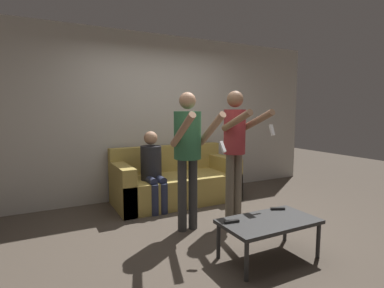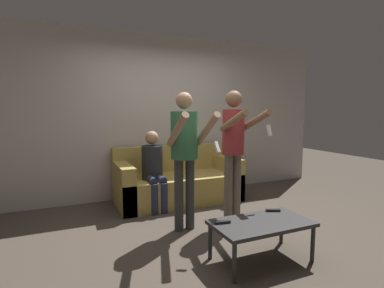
{
  "view_description": "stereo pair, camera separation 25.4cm",
  "coord_description": "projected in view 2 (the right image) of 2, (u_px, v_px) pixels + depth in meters",
  "views": [
    {
      "loc": [
        -1.77,
        -3.0,
        1.47
      ],
      "look_at": [
        0.15,
        0.71,
        0.99
      ],
      "focal_mm": 28.0,
      "sensor_mm": 36.0,
      "label": 1
    },
    {
      "loc": [
        -1.54,
        -3.11,
        1.47
      ],
      "look_at": [
        0.15,
        0.71,
        0.99
      ],
      "focal_mm": 28.0,
      "sensor_mm": 36.0,
      "label": 2
    }
  ],
  "objects": [
    {
      "name": "person_standing_right",
      "position": [
        234.0,
        142.0,
        3.82
      ],
      "size": [
        0.4,
        0.69,
        1.71
      ],
      "color": "#6B6051",
      "rests_on": "ground_plane"
    },
    {
      "name": "ground_plane",
      "position": [
        205.0,
        232.0,
        3.61
      ],
      "size": [
        14.0,
        14.0,
        0.0
      ],
      "primitive_type": "plane",
      "color": "#4C4238"
    },
    {
      "name": "couch",
      "position": [
        177.0,
        183.0,
        4.82
      ],
      "size": [
        1.94,
        0.89,
        0.87
      ],
      "color": "#AD9347",
      "rests_on": "ground_plane"
    },
    {
      "name": "remote_far",
      "position": [
        273.0,
        210.0,
        3.17
      ],
      "size": [
        0.15,
        0.09,
        0.02
      ],
      "color": "black",
      "rests_on": "coffee_table"
    },
    {
      "name": "person_standing_left",
      "position": [
        185.0,
        145.0,
        3.55
      ],
      "size": [
        0.45,
        0.69,
        1.67
      ],
      "color": "#383838",
      "rests_on": "ground_plane"
    },
    {
      "name": "coffee_table",
      "position": [
        261.0,
        225.0,
        2.89
      ],
      "size": [
        0.96,
        0.53,
        0.39
      ],
      "color": "#2D2D2D",
      "rests_on": "ground_plane"
    },
    {
      "name": "wall_back",
      "position": [
        159.0,
        117.0,
        5.07
      ],
      "size": [
        6.4,
        0.06,
        2.7
      ],
      "color": "#B7B2A8",
      "rests_on": "ground_plane"
    },
    {
      "name": "remote_near",
      "position": [
        223.0,
        222.0,
        2.84
      ],
      "size": [
        0.15,
        0.06,
        0.02
      ],
      "color": "black",
      "rests_on": "coffee_table"
    },
    {
      "name": "person_seated",
      "position": [
        153.0,
        166.0,
        4.4
      ],
      "size": [
        0.31,
        0.53,
        1.15
      ],
      "color": "#282D47",
      "rests_on": "ground_plane"
    }
  ]
}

